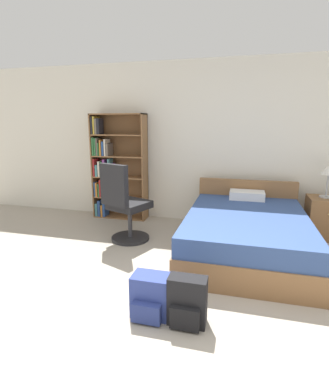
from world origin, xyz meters
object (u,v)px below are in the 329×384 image
object	(u,v)px
bookshelf	(113,167)
backpack_blue	(151,297)
bed	(246,232)
office_chair	(125,206)
table_lamp	(329,172)
backpack_black	(187,302)
nightstand	(323,217)

from	to	relation	value
bookshelf	backpack_blue	bearing A→B (deg)	-59.96
bed	office_chair	size ratio (longest dim) A/B	1.87
bookshelf	bed	distance (m)	2.53
backpack_blue	bookshelf	bearing A→B (deg)	120.04
table_lamp	backpack_black	size ratio (longest dim) A/B	1.17
bookshelf	table_lamp	size ratio (longest dim) A/B	3.72
nightstand	backpack_black	distance (m)	2.88
bed	backpack_black	distance (m)	1.67
office_chair	table_lamp	bearing A→B (deg)	18.63
backpack_black	backpack_blue	distance (m)	0.32
bookshelf	table_lamp	xyz separation A→B (m)	(3.34, -0.12, 0.06)
bed	office_chair	distance (m)	1.64
table_lamp	backpack_black	xyz separation A→B (m)	(-1.55, -2.45, -0.76)
bed	nightstand	xyz separation A→B (m)	(1.08, 0.82, 0.03)
bed	backpack_black	bearing A→B (deg)	-105.98
bookshelf	bed	size ratio (longest dim) A/B	0.86
nightstand	backpack_black	size ratio (longest dim) A/B	1.44
office_chair	backpack_blue	size ratio (longest dim) A/B	3.04
backpack_blue	backpack_black	bearing A→B (deg)	-6.62
bed	backpack_blue	xyz separation A→B (m)	(-0.78, -1.57, -0.10)
bookshelf	table_lamp	world-z (taller)	bookshelf
bookshelf	nightstand	bearing A→B (deg)	-2.51
bed	nightstand	bearing A→B (deg)	37.10
bed	table_lamp	distance (m)	1.54
bookshelf	office_chair	size ratio (longest dim) A/B	1.60
office_chair	bed	bearing A→B (deg)	2.58
bed	backpack_blue	size ratio (longest dim) A/B	5.69
backpack_black	backpack_blue	size ratio (longest dim) A/B	1.12
nightstand	backpack_blue	xyz separation A→B (m)	(-1.87, -2.39, -0.12)
office_chair	backpack_blue	world-z (taller)	office_chair
bookshelf	backpack_blue	distance (m)	3.02
bed	backpack_blue	bearing A→B (deg)	-116.46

